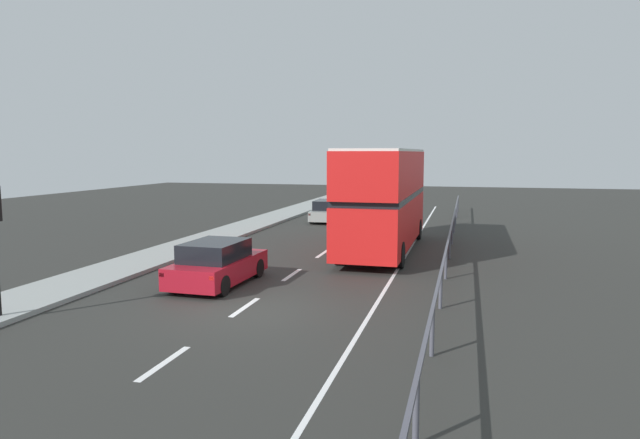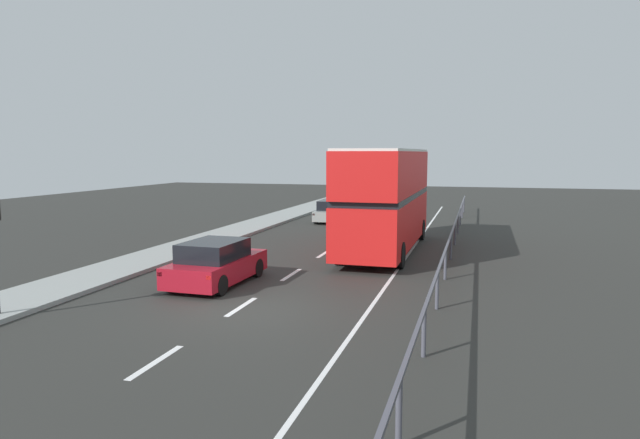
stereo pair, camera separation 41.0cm
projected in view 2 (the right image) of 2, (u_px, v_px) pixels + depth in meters
ground_plane at (240, 310)px, 15.72m from camera, size 73.30×120.00×0.10m
near_sidewalk_kerb at (50, 290)px, 17.43m from camera, size 2.45×80.00×0.14m
lane_paint_markings at (374, 256)px, 23.68m from camera, size 3.66×46.00×0.01m
bridge_side_railing at (451, 238)px, 22.78m from camera, size 0.10×42.00×1.07m
double_decker_bus_red at (386, 197)px, 24.58m from camera, size 2.68×10.39×4.47m
hatchback_car_near at (216, 263)px, 18.47m from camera, size 1.98×4.18×1.46m
sedan_car_ahead at (333, 211)px, 35.46m from camera, size 1.96×4.17×1.36m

